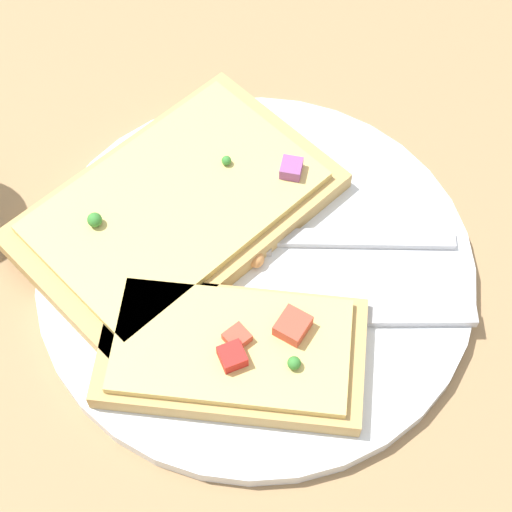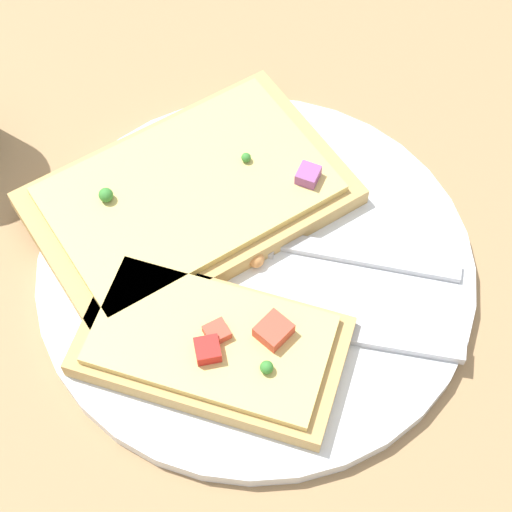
% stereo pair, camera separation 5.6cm
% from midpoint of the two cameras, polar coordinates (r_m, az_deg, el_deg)
% --- Properties ---
extents(ground_plane, '(4.00, 4.00, 0.00)m').
position_cam_midpoint_polar(ground_plane, '(0.58, -2.76, -1.36)').
color(ground_plane, '#9E7A51').
extents(plate, '(0.29, 0.29, 0.01)m').
position_cam_midpoint_polar(plate, '(0.57, -2.78, -1.06)').
color(plate, white).
rests_on(plate, ground).
extents(fork, '(0.09, 0.19, 0.01)m').
position_cam_midpoint_polar(fork, '(0.58, -0.42, 0.99)').
color(fork, '#B7B7BC').
rests_on(fork, plate).
extents(knife, '(0.09, 0.21, 0.01)m').
position_cam_midpoint_polar(knife, '(0.55, 2.40, -4.17)').
color(knife, '#B7B7BC').
rests_on(knife, plate).
extents(pizza_slice_main, '(0.20, 0.24, 0.03)m').
position_cam_midpoint_polar(pizza_slice_main, '(0.59, -8.07, 2.99)').
color(pizza_slice_main, tan).
rests_on(pizza_slice_main, plate).
extents(pizza_slice_corner, '(0.15, 0.18, 0.03)m').
position_cam_midpoint_polar(pizza_slice_corner, '(0.53, -4.59, -6.56)').
color(pizza_slice_corner, tan).
rests_on(pizza_slice_corner, plate).
extents(crumb_scatter, '(0.20, 0.06, 0.01)m').
position_cam_midpoint_polar(crumb_scatter, '(0.58, -4.77, 1.41)').
color(crumb_scatter, '#D99050').
rests_on(crumb_scatter, plate).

